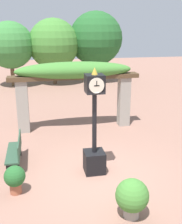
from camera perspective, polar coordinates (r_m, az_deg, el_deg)
ground_plane at (r=8.44m, az=0.84°, el=-12.66°), size 60.00×60.00×0.00m
pedestal_clock at (r=8.09m, az=0.69°, el=-4.14°), size 0.59×0.59×3.13m
pergola at (r=11.50m, az=-3.37°, el=7.05°), size 5.32×1.06×2.82m
potted_plant_near_left at (r=7.68m, az=-15.22°, el=-12.77°), size 0.55×0.55×0.77m
potted_plant_near_right at (r=6.63m, az=8.34°, el=-16.64°), size 0.76×0.76×0.94m
park_bench at (r=9.14m, az=-15.05°, el=-7.77°), size 0.42×1.60×0.89m
tree_line at (r=21.32m, az=-5.70°, el=14.00°), size 9.92×4.38×5.29m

